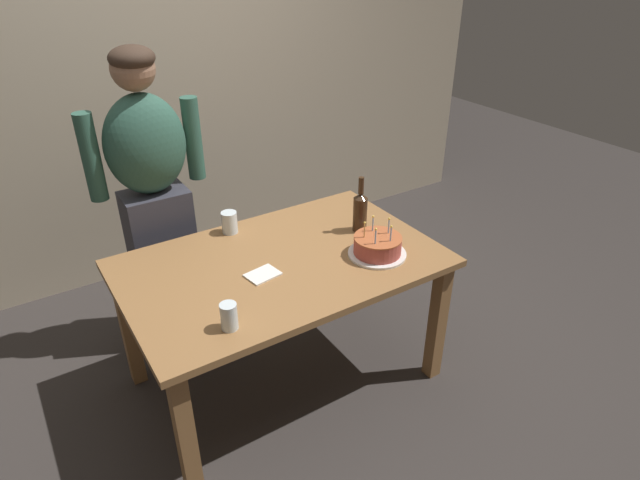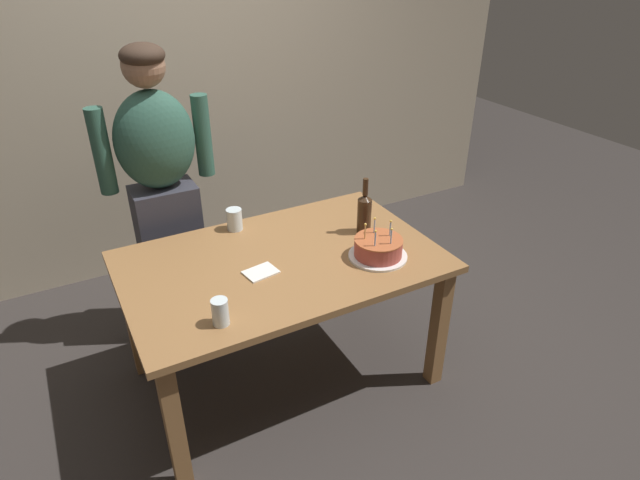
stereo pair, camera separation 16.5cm
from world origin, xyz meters
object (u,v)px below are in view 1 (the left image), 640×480
birthday_cake (377,246)px  water_glass_near (229,222)px  water_glass_far (229,316)px  napkin_stack (263,275)px  wine_bottle (360,211)px  person_man_bearded (155,200)px

birthday_cake → water_glass_near: birthday_cake is taller
water_glass_near → water_glass_far: bearing=-114.6°
birthday_cake → water_glass_near: (-0.50, 0.60, 0.01)m
napkin_stack → wine_bottle: bearing=10.0°
water_glass_far → wine_bottle: size_ratio=0.38×
water_glass_far → wine_bottle: bearing=22.5°
birthday_cake → napkin_stack: (-0.55, 0.14, -0.04)m
birthday_cake → person_man_bearded: size_ratio=0.17×
water_glass_near → person_man_bearded: 0.43m
water_glass_near → napkin_stack: 0.46m
water_glass_near → water_glass_far: 0.80m
water_glass_far → napkin_stack: size_ratio=0.78×
wine_bottle → napkin_stack: (-0.63, -0.11, -0.11)m
wine_bottle → napkin_stack: size_ratio=2.03×
water_glass_far → person_man_bearded: 1.04m
birthday_cake → person_man_bearded: person_man_bearded is taller
napkin_stack → person_man_bearded: 0.82m
water_glass_near → person_man_bearded: size_ratio=0.07×
water_glass_far → person_man_bearded: person_man_bearded is taller
wine_bottle → person_man_bearded: (-0.86, 0.66, 0.02)m
birthday_cake → person_man_bearded: (-0.79, 0.91, 0.09)m
water_glass_far → napkin_stack: water_glass_far is taller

